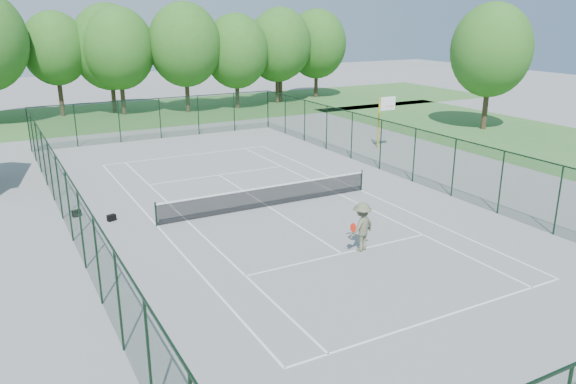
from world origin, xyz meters
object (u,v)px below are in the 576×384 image
object	(u,v)px
sports_bag_a	(77,213)
tennis_player	(362,227)
basketball_goal	(384,112)
tennis_net	(268,195)

from	to	relation	value
sports_bag_a	tennis_player	size ratio (longest dim) A/B	0.18
basketball_goal	tennis_player	world-z (taller)	basketball_goal
sports_bag_a	tennis_player	xyz separation A→B (m)	(9.25, -9.44, 0.83)
basketball_goal	tennis_player	xyz separation A→B (m)	(-11.59, -13.68, -1.59)
tennis_net	tennis_player	xyz separation A→B (m)	(0.86, -6.45, 0.41)
basketball_goal	sports_bag_a	bearing A→B (deg)	-168.51
basketball_goal	tennis_player	size ratio (longest dim) A/B	1.72
basketball_goal	tennis_player	distance (m)	18.00
basketball_goal	sports_bag_a	world-z (taller)	basketball_goal
tennis_net	sports_bag_a	bearing A→B (deg)	160.40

